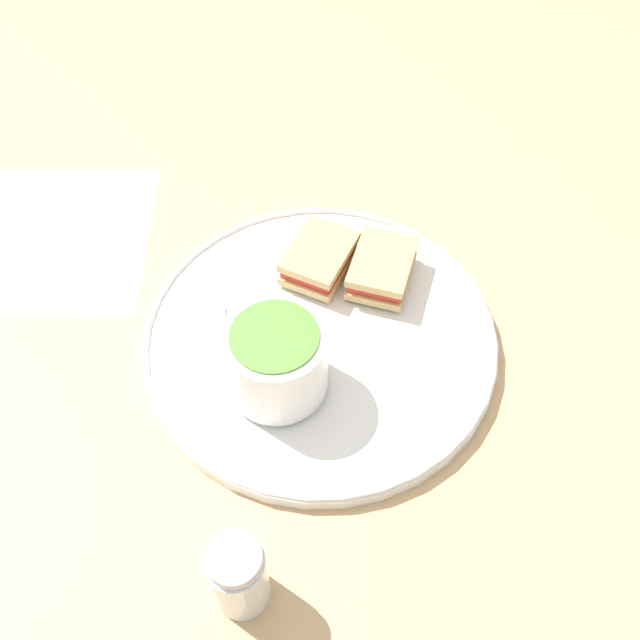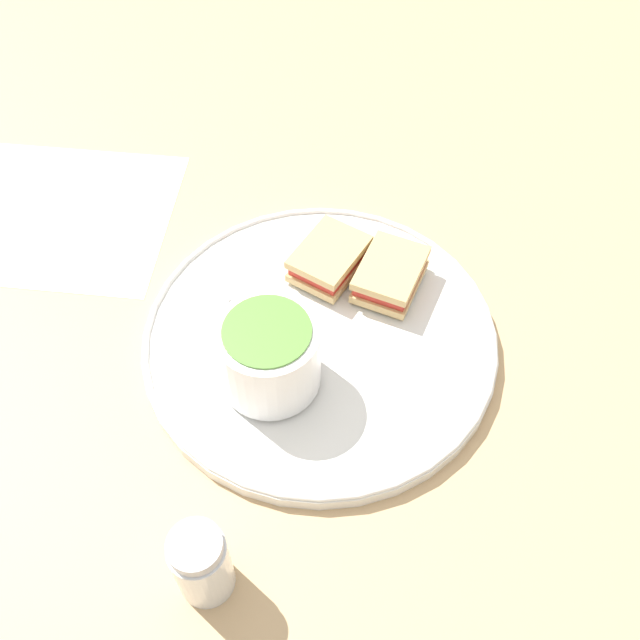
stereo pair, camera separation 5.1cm
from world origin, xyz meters
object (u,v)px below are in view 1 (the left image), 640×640
object	(u,v)px
spoon	(233,367)
sandwich_half_far	(319,258)
salt_shaker	(238,576)
sandwich_half_near	(382,268)
soup_bowl	(276,360)

from	to	relation	value
spoon	sandwich_half_far	xyz separation A→B (m)	(0.14, -0.04, 0.01)
spoon	salt_shaker	size ratio (longest dim) A/B	1.15
sandwich_half_near	salt_shaker	distance (m)	0.34
sandwich_half_far	soup_bowl	bearing A→B (deg)	-179.66
spoon	sandwich_half_far	size ratio (longest dim) A/B	1.11
soup_bowl	sandwich_half_far	xyz separation A→B (m)	(0.15, 0.00, -0.02)
sandwich_half_near	soup_bowl	bearing A→B (deg)	156.84
spoon	sandwich_half_far	distance (m)	0.15
spoon	salt_shaker	world-z (taller)	salt_shaker
soup_bowl	spoon	bearing A→B (deg)	86.39
soup_bowl	sandwich_half_far	size ratio (longest dim) A/B	1.07
soup_bowl	spoon	size ratio (longest dim) A/B	0.96
soup_bowl	spoon	xyz separation A→B (m)	(0.00, 0.05, -0.03)
sandwich_half_near	spoon	bearing A→B (deg)	143.39
spoon	salt_shaker	xyz separation A→B (m)	(-0.19, -0.07, 0.02)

